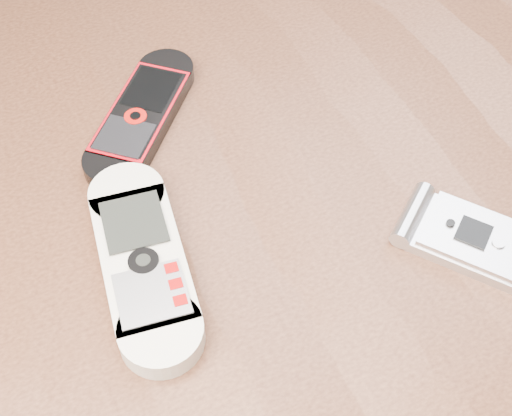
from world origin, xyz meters
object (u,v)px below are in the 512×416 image
at_px(nokia_white, 143,261).
at_px(motorola_razr, 475,240).
at_px(nokia_black_red, 141,115).
at_px(table, 251,294).

relative_size(nokia_white, motorola_razr, 1.65).
distance_m(nokia_black_red, motorola_razr, 0.27).
bearing_deg(nokia_white, table, 13.68).
bearing_deg(table, motorola_razr, -33.91).
bearing_deg(motorola_razr, table, 109.52).
relative_size(table, nokia_white, 7.16).
xyz_separation_m(table, nokia_black_red, (-0.04, 0.12, 0.11)).
distance_m(table, motorola_razr, 0.19).
xyz_separation_m(nokia_black_red, motorola_razr, (0.17, -0.21, 0.00)).
bearing_deg(motorola_razr, nokia_black_red, 91.71).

